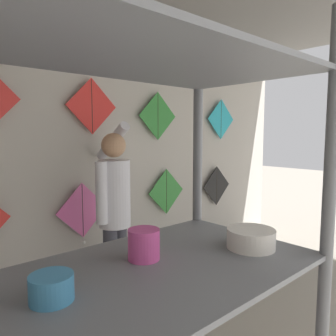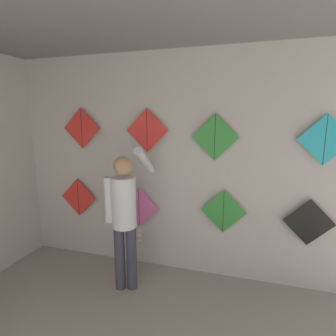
{
  "view_description": "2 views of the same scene",
  "coord_description": "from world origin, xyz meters",
  "views": [
    {
      "loc": [
        -2.08,
        1.23,
        1.58
      ],
      "look_at": [
        0.32,
        3.89,
        1.2
      ],
      "focal_mm": 35.0,
      "sensor_mm": 36.0,
      "label": 1
    },
    {
      "loc": [
        0.71,
        1.05,
        2.0
      ],
      "look_at": [
        -0.12,
        3.89,
        1.43
      ],
      "focal_mm": 28.0,
      "sensor_mm": 36.0,
      "label": 2
    }
  ],
  "objects": [
    {
      "name": "back_panel",
      "position": [
        0.0,
        4.22,
        1.4
      ],
      "size": [
        5.39,
        0.06,
        2.8
      ],
      "primitive_type": "cube",
      "color": "#BCB7AD",
      "rests_on": "ground"
    },
    {
      "name": "shopkeeper",
      "position": [
        -0.56,
        3.62,
        0.95
      ],
      "size": [
        0.41,
        0.64,
        1.69
      ],
      "rotation": [
        0.0,
        0.0,
        0.32
      ],
      "color": "#383842",
      "rests_on": "ground"
    },
    {
      "name": "kite_1",
      "position": [
        -0.6,
        4.13,
        0.79
      ],
      "size": [
        0.55,
        0.04,
        0.75
      ],
      "color": "pink"
    },
    {
      "name": "kite_2",
      "position": [
        0.51,
        4.13,
        0.88
      ],
      "size": [
        0.55,
        0.01,
        0.55
      ],
      "color": "#338C38"
    },
    {
      "name": "kite_3",
      "position": [
        1.45,
        4.13,
        0.85
      ],
      "size": [
        0.55,
        0.01,
        0.55
      ],
      "color": "black"
    },
    {
      "name": "kite_5",
      "position": [
        -0.47,
        4.13,
        1.85
      ],
      "size": [
        0.55,
        0.01,
        0.55
      ],
      "color": "red"
    },
    {
      "name": "kite_6",
      "position": [
        0.38,
        4.13,
        1.78
      ],
      "size": [
        0.55,
        0.01,
        0.55
      ],
      "color": "#338C38"
    },
    {
      "name": "kite_7",
      "position": [
        1.52,
        4.13,
        1.77
      ],
      "size": [
        0.55,
        0.01,
        0.55
      ],
      "color": "#28B2C6"
    }
  ]
}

